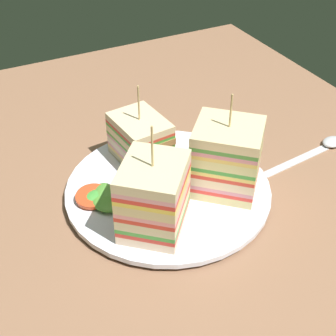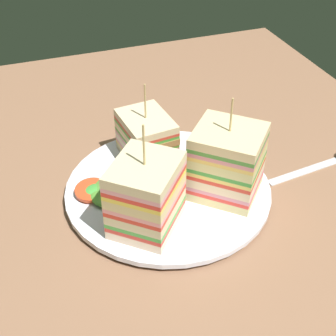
{
  "view_description": "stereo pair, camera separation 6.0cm",
  "coord_description": "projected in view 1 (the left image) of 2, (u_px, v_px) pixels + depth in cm",
  "views": [
    {
      "loc": [
        -42.27,
        21.51,
        40.8
      ],
      "look_at": [
        0.0,
        0.0,
        4.25
      ],
      "focal_mm": 51.51,
      "sensor_mm": 36.0,
      "label": 1
    },
    {
      "loc": [
        -44.64,
        16.02,
        40.8
      ],
      "look_at": [
        0.0,
        0.0,
        4.25
      ],
      "focal_mm": 51.51,
      "sensor_mm": 36.0,
      "label": 2
    }
  ],
  "objects": [
    {
      "name": "sandwich_wedge_2",
      "position": [
        226.0,
        158.0,
        0.59
      ],
      "size": [
        10.84,
        10.89,
        13.3
      ],
      "rotation": [
        0.0,
        0.0,
        7.12
      ],
      "color": "beige",
      "rests_on": "plate"
    },
    {
      "name": "spoon",
      "position": [
        322.0,
        147.0,
        0.7
      ],
      "size": [
        3.56,
        15.3,
        1.0
      ],
      "rotation": [
        0.0,
        0.0,
        4.83
      ],
      "color": "silver",
      "rests_on": "ground_plane"
    },
    {
      "name": "sandwich_wedge_0",
      "position": [
        141.0,
        140.0,
        0.65
      ],
      "size": [
        8.66,
        6.84,
        11.17
      ],
      "rotation": [
        0.0,
        0.0,
        3.25
      ],
      "color": "beige",
      "rests_on": "plate"
    },
    {
      "name": "plate",
      "position": [
        168.0,
        189.0,
        0.62
      ],
      "size": [
        26.25,
        26.25,
        1.25
      ],
      "color": "white",
      "rests_on": "ground_plane"
    },
    {
      "name": "salad_garnish",
      "position": [
        101.0,
        198.0,
        0.59
      ],
      "size": [
        6.81,
        5.41,
        1.28
      ],
      "color": "#539839",
      "rests_on": "plate"
    },
    {
      "name": "ground_plane",
      "position": [
        168.0,
        199.0,
        0.63
      ],
      "size": [
        92.55,
        79.28,
        1.8
      ],
      "primitive_type": "cube",
      "color": "#896046"
    },
    {
      "name": "sandwich_wedge_1",
      "position": [
        154.0,
        197.0,
        0.54
      ],
      "size": [
        10.48,
        10.33,
        13.66
      ],
      "rotation": [
        0.0,
        0.0,
        5.57
      ],
      "color": "beige",
      "rests_on": "plate"
    },
    {
      "name": "chip_pile",
      "position": [
        173.0,
        178.0,
        0.62
      ],
      "size": [
        6.8,
        6.53,
        2.25
      ],
      "color": "#E2D370",
      "rests_on": "plate"
    }
  ]
}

